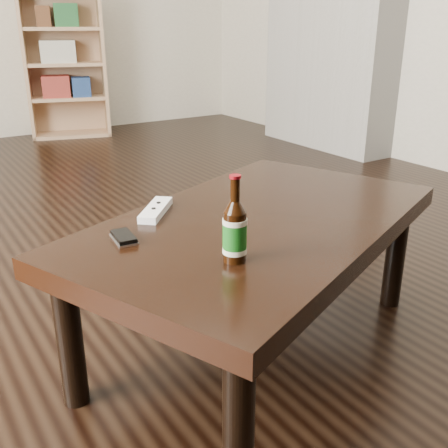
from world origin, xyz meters
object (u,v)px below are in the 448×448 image
phone (124,238)px  remote (156,210)px  beer_bottle (235,232)px  coffee_table (259,235)px  bookshelf (64,61)px

phone → remote: size_ratio=0.57×
beer_bottle → phone: size_ratio=2.07×
beer_bottle → remote: (-0.01, 0.40, -0.06)m
phone → remote: 0.21m
coffee_table → beer_bottle: 0.34m
coffee_table → beer_bottle: bearing=-137.7°
bookshelf → phone: 3.70m
bookshelf → beer_bottle: (-0.79, -3.82, -0.14)m
phone → remote: (0.16, 0.14, 0.00)m
bookshelf → remote: size_ratio=7.03×
phone → coffee_table: bearing=-0.5°
bookshelf → coffee_table: size_ratio=0.93×
beer_bottle → remote: 0.41m
bookshelf → phone: bookshelf is taller
bookshelf → phone: size_ratio=12.29×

